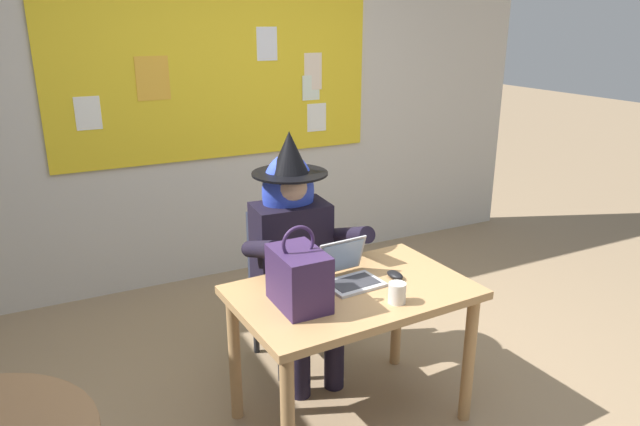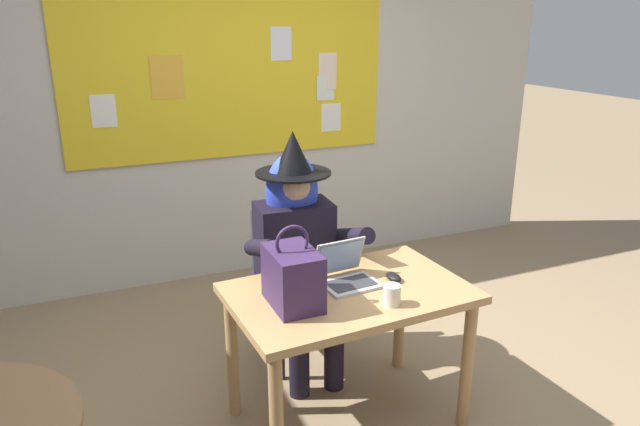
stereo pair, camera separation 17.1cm
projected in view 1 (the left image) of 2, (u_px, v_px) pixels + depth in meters
The scene contains 9 objects.
ground_plane at pixel (348, 410), 3.06m from camera, with size 24.00×24.00×0.00m, color #937A5B.
wall_back_bulletin at pixel (218, 95), 4.31m from camera, with size 5.51×2.25×2.79m.
desk_main at pixel (352, 309), 2.81m from camera, with size 1.16×0.76×0.73m.
chair_at_desk at pixel (287, 276), 3.44m from camera, with size 0.44×0.44×0.90m.
person_costumed at pixel (295, 240), 3.25m from camera, with size 0.62×0.69×1.38m.
laptop at pixel (348, 273), 2.84m from camera, with size 0.28×0.28×0.20m.
computer_mouse at pixel (395, 275), 2.89m from camera, with size 0.06×0.10×0.03m, color black.
handbag at pixel (299, 277), 2.58m from camera, with size 0.20×0.30×0.38m.
coffee_mug at pixel (397, 293), 2.63m from camera, with size 0.08×0.08×0.10m, color silver.
Camera 1 is at (-1.29, -2.23, 1.95)m, focal length 32.84 mm.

